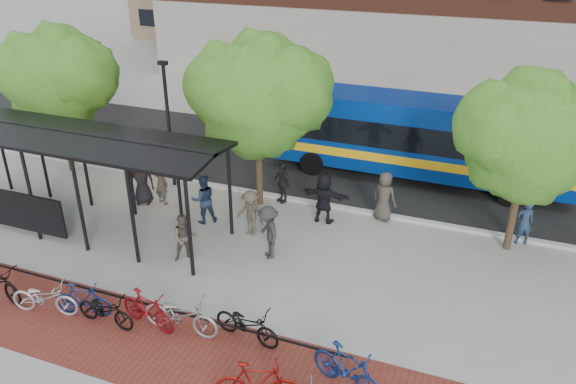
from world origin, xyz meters
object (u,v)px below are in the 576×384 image
(tree_b, at_px, (260,91))
(pedestrian_6, at_px, (384,196))
(tree_a, at_px, (57,74))
(bike_3, at_px, (83,300))
(pedestrian_4, at_px, (282,183))
(pedestrian_8, at_px, (185,238))
(pedestrian_1, at_px, (161,183))
(tree_c, at_px, (532,134))
(bus, at_px, (416,133))
(pedestrian_3, at_px, (251,213))
(bike_4, at_px, (105,310))
(bike_6, at_px, (181,315))
(lamp_post_left, at_px, (168,121))
(bike_9, at_px, (257,383))
(bike_2, at_px, (44,297))
(bike_8, at_px, (247,324))
(pedestrian_2, at_px, (204,199))
(pedestrian_7, at_px, (524,222))
(bus_shelter, at_px, (73,147))
(pedestrian_5, at_px, (324,198))
(bike_11, at_px, (348,370))
(bike_5, at_px, (148,310))
(pedestrian_0, at_px, (142,180))

(tree_b, distance_m, pedestrian_6, 5.81)
(tree_a, distance_m, bike_3, 11.30)
(pedestrian_4, distance_m, pedestrian_8, 5.15)
(tree_a, distance_m, pedestrian_1, 6.50)
(tree_b, height_order, tree_c, tree_b)
(bus, height_order, pedestrian_1, bus)
(tree_a, xyz_separation_m, pedestrian_3, (9.55, -2.28, -3.41))
(pedestrian_4, bearing_deg, bike_4, -69.99)
(tree_a, xyz_separation_m, bike_6, (9.97, -7.64, -3.67))
(pedestrian_8, bearing_deg, pedestrian_3, 23.90)
(pedestrian_6, bearing_deg, lamp_post_left, 20.11)
(lamp_post_left, relative_size, bike_9, 2.62)
(bus, relative_size, bike_4, 6.98)
(bike_4, bearing_deg, bike_2, 98.03)
(bike_2, xyz_separation_m, bike_8, (5.69, 1.01, -0.01))
(pedestrian_2, xyz_separation_m, pedestrian_7, (10.72, 2.53, -0.10))
(bike_8, xyz_separation_m, pedestrian_2, (-4.11, 5.20, 0.41))
(tree_b, height_order, bike_3, tree_b)
(bus_shelter, distance_m, bike_9, 10.79)
(bus_shelter, distance_m, bus, 13.23)
(pedestrian_5, distance_m, pedestrian_6, 2.19)
(bike_11, bearing_deg, bike_9, 143.48)
(tree_b, height_order, bike_9, tree_b)
(bike_6, distance_m, bike_11, 4.67)
(pedestrian_4, bearing_deg, pedestrian_6, 31.43)
(bike_11, bearing_deg, pedestrian_1, 75.13)
(tree_b, xyz_separation_m, pedestrian_8, (-0.73, -4.51, -3.65))
(pedestrian_2, bearing_deg, pedestrian_3, 133.23)
(bus_shelter, height_order, pedestrian_8, bus_shelter)
(bus_shelter, relative_size, pedestrian_1, 6.17)
(pedestrian_8, bearing_deg, pedestrian_5, 13.74)
(pedestrian_6, bearing_deg, bike_5, 79.68)
(pedestrian_2, xyz_separation_m, pedestrian_6, (5.98, 2.53, 0.01))
(bike_5, height_order, pedestrian_2, pedestrian_2)
(bus, xyz_separation_m, bike_5, (-4.88, -12.37, -1.40))
(pedestrian_3, bearing_deg, bike_9, -53.82)
(pedestrian_7, bearing_deg, bike_11, 48.73)
(tree_a, relative_size, pedestrian_8, 3.83)
(pedestrian_0, distance_m, pedestrian_5, 7.03)
(bike_4, bearing_deg, pedestrian_4, -9.20)
(bike_8, relative_size, bike_9, 0.98)
(bike_8, bearing_deg, pedestrian_6, -4.37)
(pedestrian_3, relative_size, pedestrian_6, 0.89)
(bike_5, height_order, pedestrian_8, pedestrian_8)
(bike_6, distance_m, pedestrian_1, 7.77)
(bike_2, xyz_separation_m, pedestrian_1, (-0.65, 6.93, 0.34))
(bus_shelter, distance_m, pedestrian_3, 6.36)
(tree_a, bearing_deg, pedestrian_4, 2.68)
(pedestrian_0, relative_size, pedestrian_4, 1.20)
(bike_6, xyz_separation_m, pedestrian_3, (-0.43, 5.36, 0.26))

